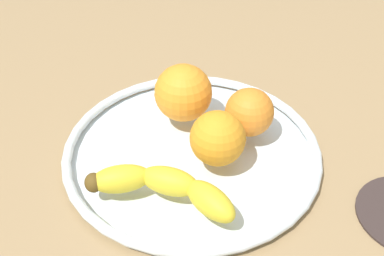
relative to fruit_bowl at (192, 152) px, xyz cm
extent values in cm
cube|color=#987C55|center=(0.00, 0.00, -2.92)|extent=(132.81, 132.81, 4.00)
cylinder|color=silver|center=(0.00, 0.00, -0.62)|extent=(30.77, 30.77, 0.60)
torus|color=silver|center=(0.00, 0.00, 0.28)|extent=(32.05, 32.05, 1.20)
ellipsoid|color=gold|center=(-7.76, 7.18, 2.48)|extent=(7.24, 4.46, 3.19)
ellipsoid|color=gold|center=(-2.41, 7.49, 2.48)|extent=(7.40, 5.12, 3.19)
ellipsoid|color=gold|center=(2.11, 10.39, 2.48)|extent=(6.91, 7.13, 3.19)
ellipsoid|color=brown|center=(4.16, 12.63, 2.48)|extent=(3.00, 2.98, 2.23)
sphere|color=orange|center=(4.56, -4.29, 4.63)|extent=(7.50, 7.50, 7.50)
sphere|color=orange|center=(-3.97, -6.65, 3.96)|extent=(6.16, 6.16, 6.16)
sphere|color=orange|center=(-3.72, 0.01, 4.19)|extent=(6.61, 6.61, 6.61)
camera|label=1|loc=(-27.60, 37.32, 42.82)|focal=47.32mm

